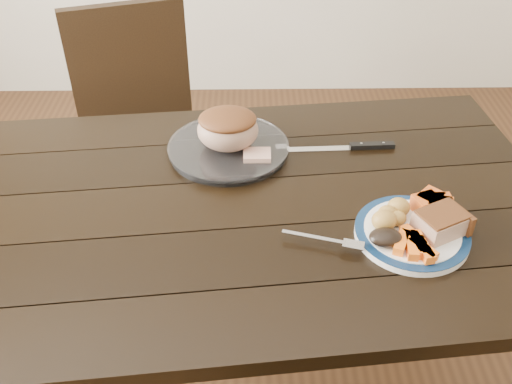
{
  "coord_description": "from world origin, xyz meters",
  "views": [
    {
      "loc": [
        0.06,
        -1.04,
        1.6
      ],
      "look_at": [
        0.08,
        -0.02,
        0.8
      ],
      "focal_mm": 40.0,
      "sensor_mm": 36.0,
      "label": 1
    }
  ],
  "objects_px": {
    "dinner_plate": "(412,234)",
    "carving_knife": "(357,146)",
    "dining_table": "(223,233)",
    "chair_far": "(141,125)",
    "fork": "(329,241)",
    "roast_joint": "(228,130)",
    "pork_slice": "(440,223)",
    "serving_platter": "(229,149)"
  },
  "relations": [
    {
      "from": "serving_platter",
      "to": "pork_slice",
      "type": "height_order",
      "value": "pork_slice"
    },
    {
      "from": "dining_table",
      "to": "chair_far",
      "type": "bearing_deg",
      "value": 113.87
    },
    {
      "from": "dinner_plate",
      "to": "roast_joint",
      "type": "relative_size",
      "value": 1.56
    },
    {
      "from": "chair_far",
      "to": "carving_knife",
      "type": "bearing_deg",
      "value": 125.93
    },
    {
      "from": "dinner_plate",
      "to": "carving_knife",
      "type": "distance_m",
      "value": 0.36
    },
    {
      "from": "dinner_plate",
      "to": "carving_knife",
      "type": "relative_size",
      "value": 0.78
    },
    {
      "from": "pork_slice",
      "to": "fork",
      "type": "distance_m",
      "value": 0.24
    },
    {
      "from": "dining_table",
      "to": "chair_far",
      "type": "xyz_separation_m",
      "value": [
        -0.32,
        0.73,
        -0.13
      ]
    },
    {
      "from": "pork_slice",
      "to": "carving_knife",
      "type": "height_order",
      "value": "pork_slice"
    },
    {
      "from": "pork_slice",
      "to": "dining_table",
      "type": "bearing_deg",
      "value": 165.3
    },
    {
      "from": "dinner_plate",
      "to": "roast_joint",
      "type": "xyz_separation_m",
      "value": [
        -0.41,
        0.34,
        0.06
      ]
    },
    {
      "from": "chair_far",
      "to": "carving_knife",
      "type": "distance_m",
      "value": 0.88
    },
    {
      "from": "dining_table",
      "to": "roast_joint",
      "type": "height_order",
      "value": "roast_joint"
    },
    {
      "from": "serving_platter",
      "to": "carving_knife",
      "type": "distance_m",
      "value": 0.35
    },
    {
      "from": "dinner_plate",
      "to": "carving_knife",
      "type": "bearing_deg",
      "value": 100.29
    },
    {
      "from": "dining_table",
      "to": "roast_joint",
      "type": "xyz_separation_m",
      "value": [
        0.01,
        0.22,
        0.16
      ]
    },
    {
      "from": "pork_slice",
      "to": "roast_joint",
      "type": "bearing_deg",
      "value": 143.55
    },
    {
      "from": "pork_slice",
      "to": "roast_joint",
      "type": "distance_m",
      "value": 0.58
    },
    {
      "from": "pork_slice",
      "to": "fork",
      "type": "xyz_separation_m",
      "value": [
        -0.24,
        -0.03,
        -0.02
      ]
    },
    {
      "from": "carving_knife",
      "to": "fork",
      "type": "bearing_deg",
      "value": -109.81
    },
    {
      "from": "serving_platter",
      "to": "pork_slice",
      "type": "bearing_deg",
      "value": -36.45
    },
    {
      "from": "roast_joint",
      "to": "serving_platter",
      "type": "bearing_deg",
      "value": 0.0
    },
    {
      "from": "chair_far",
      "to": "serving_platter",
      "type": "distance_m",
      "value": 0.66
    },
    {
      "from": "dining_table",
      "to": "pork_slice",
      "type": "bearing_deg",
      "value": -14.7
    },
    {
      "from": "carving_knife",
      "to": "dining_table",
      "type": "bearing_deg",
      "value": -149.09
    },
    {
      "from": "serving_platter",
      "to": "roast_joint",
      "type": "relative_size",
      "value": 1.95
    },
    {
      "from": "roast_joint",
      "to": "dinner_plate",
      "type": "bearing_deg",
      "value": -39.6
    },
    {
      "from": "dining_table",
      "to": "fork",
      "type": "relative_size",
      "value": 9.58
    },
    {
      "from": "chair_far",
      "to": "roast_joint",
      "type": "bearing_deg",
      "value": 105.41
    },
    {
      "from": "chair_far",
      "to": "roast_joint",
      "type": "height_order",
      "value": "chair_far"
    },
    {
      "from": "dinner_plate",
      "to": "dining_table",
      "type": "bearing_deg",
      "value": 164.04
    },
    {
      "from": "chair_far",
      "to": "pork_slice",
      "type": "distance_m",
      "value": 1.2
    },
    {
      "from": "serving_platter",
      "to": "pork_slice",
      "type": "distance_m",
      "value": 0.58
    },
    {
      "from": "dining_table",
      "to": "pork_slice",
      "type": "xyz_separation_m",
      "value": [
        0.48,
        -0.12,
        0.13
      ]
    },
    {
      "from": "dining_table",
      "to": "carving_knife",
      "type": "relative_size",
      "value": 5.24
    },
    {
      "from": "chair_far",
      "to": "pork_slice",
      "type": "xyz_separation_m",
      "value": [
        0.8,
        -0.86,
        0.27
      ]
    },
    {
      "from": "chair_far",
      "to": "fork",
      "type": "relative_size",
      "value": 5.31
    },
    {
      "from": "fork",
      "to": "carving_knife",
      "type": "relative_size",
      "value": 0.55
    },
    {
      "from": "chair_far",
      "to": "dinner_plate",
      "type": "distance_m",
      "value": 1.16
    },
    {
      "from": "dining_table",
      "to": "chair_far",
      "type": "height_order",
      "value": "chair_far"
    },
    {
      "from": "pork_slice",
      "to": "carving_knife",
      "type": "xyz_separation_m",
      "value": [
        -0.12,
        0.36,
        -0.04
      ]
    },
    {
      "from": "dinner_plate",
      "to": "pork_slice",
      "type": "bearing_deg",
      "value": -4.76
    }
  ]
}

